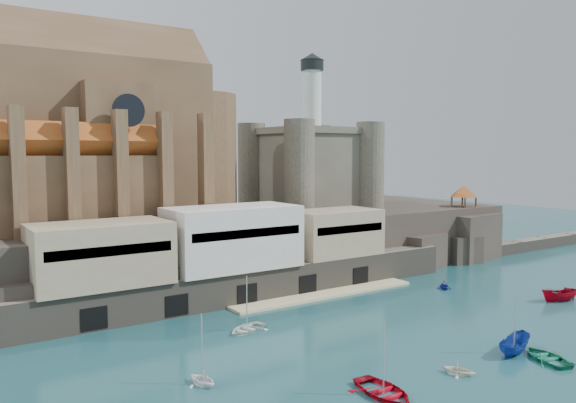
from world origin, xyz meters
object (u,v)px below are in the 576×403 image
(church, at_px, (89,141))
(pavilion, at_px, (464,193))
(boat_2, at_px, (514,353))
(castle_keep, at_px, (310,164))
(boat_1, at_px, (458,374))
(boat_0, at_px, (383,395))

(church, relative_size, pavilion, 7.34)
(boat_2, bearing_deg, church, 13.80)
(castle_keep, bearing_deg, boat_1, -112.26)
(castle_keep, xyz_separation_m, boat_0, (-30.46, -52.17, -18.31))
(boat_0, bearing_deg, church, 104.25)
(boat_0, bearing_deg, pavilion, 37.16)
(boat_1, bearing_deg, boat_0, 151.74)
(boat_1, bearing_deg, castle_keep, 43.39)
(church, bearing_deg, boat_1, -70.84)
(church, xyz_separation_m, pavilion, (66.13, -15.85, -9.40))
(boat_1, bearing_deg, pavilion, 14.07)
(pavilion, relative_size, boat_2, 1.14)
(castle_keep, xyz_separation_m, boat_1, (-21.60, -52.78, -18.31))
(pavilion, distance_m, boat_0, 68.68)
(boat_1, bearing_deg, church, 84.80)
(church, bearing_deg, boat_0, -79.57)
(boat_0, distance_m, boat_1, 8.88)
(boat_2, bearing_deg, boat_0, 75.69)
(castle_keep, bearing_deg, boat_2, -103.44)
(castle_keep, relative_size, boat_0, 4.58)
(church, distance_m, boat_0, 58.21)
(pavilion, xyz_separation_m, boat_2, (-38.43, -37.28, -12.73))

